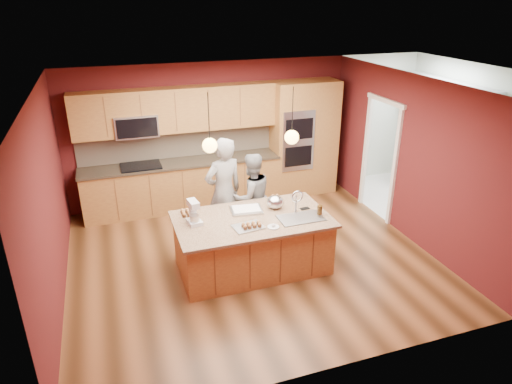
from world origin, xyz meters
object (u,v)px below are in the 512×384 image
object	(u,v)px
person_left	(224,192)
mixing_bowl	(275,202)
island	(253,242)
person_right	(251,197)
stand_mixer	(194,214)

from	to	relation	value
person_left	mixing_bowl	xyz separation A→B (m)	(0.63, -0.67, 0.03)
island	mixing_bowl	xyz separation A→B (m)	(0.42, 0.22, 0.51)
person_right	island	bearing A→B (deg)	63.22
person_right	stand_mixer	bearing A→B (deg)	24.26
person_right	mixing_bowl	size ratio (longest dim) A/B	5.95
mixing_bowl	island	bearing A→B (deg)	-152.39
person_left	island	bearing A→B (deg)	88.11
person_right	stand_mixer	distance (m)	1.37
island	person_right	size ratio (longest dim) A/B	1.50
person_left	person_right	world-z (taller)	person_left
island	person_left	distance (m)	1.03
island	mixing_bowl	world-z (taller)	island
island	person_left	bearing A→B (deg)	103.02
stand_mixer	person_left	bearing A→B (deg)	41.94
person_left	person_right	distance (m)	0.49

